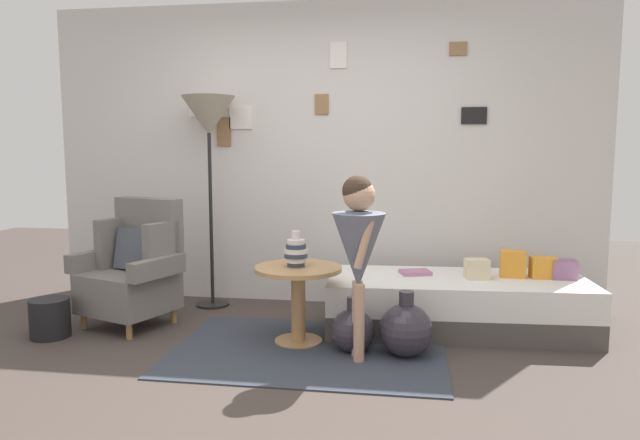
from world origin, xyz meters
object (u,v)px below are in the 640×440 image
Objects in this scene: demijohn_near at (353,330)px; person_child at (359,242)px; side_table at (298,288)px; daybed at (456,304)px; floor_lamp at (209,122)px; armchair at (135,268)px; book_on_daybed at (415,272)px; demijohn_far at (406,330)px; vase_striped at (296,252)px; magazine_basket at (50,318)px.

person_child is at bearing -71.48° from demijohn_near.
side_table is 0.51× the size of person_child.
floor_lamp reaches higher than daybed.
armchair reaches higher than book_on_daybed.
person_child is at bearing -159.87° from demijohn_far.
side_table is 0.97m from book_on_daybed.
book_on_daybed is at bearing 33.54° from side_table.
armchair is 4.41× the size of book_on_daybed.
magazine_basket is at bearing -175.09° from vase_striped.
magazine_basket is at bearing -165.24° from book_on_daybed.
person_child is at bearing -30.63° from vase_striped.
person_child is at bearing -2.99° from magazine_basket.
book_on_daybed is at bearing -10.20° from floor_lamp.
book_on_daybed is 0.83m from demijohn_near.
demijohn_near is at bearing -121.92° from book_on_daybed.
person_child is (-0.68, -0.73, 0.57)m from daybed.
vase_striped is 1.86m from magazine_basket.
floor_lamp is at bearing 169.80° from book_on_daybed.
armchair is at bearing 169.22° from vase_striped.
book_on_daybed is at bearing 166.85° from daybed.
book_on_daybed reaches higher than demijohn_near.
person_child is 5.40× the size of book_on_daybed.
daybed is 5.15× the size of demijohn_near.
side_table is at bearing 4.80° from magazine_basket.
vase_striped is 0.89× the size of magazine_basket.
magazine_basket is at bearing -168.09° from daybed.
book_on_daybed is at bearing 58.08° from demijohn_near.
demijohn_far is at bearing -95.25° from book_on_daybed.
demijohn_far is 1.55× the size of magazine_basket.
floor_lamp reaches higher than book_on_daybed.
armchair is 3.91× the size of vase_striped.
floor_lamp is 2.17m from demijohn_near.
daybed is 7.80× the size of vase_striped.
floor_lamp is 8.14× the size of book_on_daybed.
demijohn_far is at bearing -120.93° from daybed.
demijohn_near is 2.19m from magazine_basket.
daybed is at bearing 39.38° from demijohn_near.
demijohn_near is 1.34× the size of magazine_basket.
book_on_daybed is (1.73, -0.31, -1.16)m from floor_lamp.
daybed reaches higher than magazine_basket.
floor_lamp reaches higher than demijohn_near.
side_table is (-1.12, -0.46, 0.19)m from daybed.
person_child is (1.36, -1.11, -0.81)m from floor_lamp.
person_child is at bearing -16.36° from armchair.
vase_striped reaches higher than demijohn_near.
armchair reaches higher than demijohn_far.
armchair is at bearing 168.85° from demijohn_far.
person_child is (0.44, -0.27, 0.37)m from side_table.
daybed is 8.81× the size of book_on_daybed.
side_table is at bearing -10.76° from armchair.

